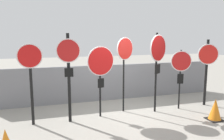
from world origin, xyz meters
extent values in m
plane|color=gray|center=(0.00, 0.00, 0.00)|extent=(40.00, 40.00, 0.00)
cube|color=slate|center=(0.00, 1.62, 0.68)|extent=(8.77, 0.12, 1.36)
cylinder|color=black|center=(-2.83, -0.08, 1.09)|extent=(0.08, 0.08, 2.17)
cylinder|color=white|center=(-2.83, -0.14, 1.93)|extent=(0.66, 0.10, 0.66)
cylinder|color=red|center=(-2.82, -0.16, 1.93)|extent=(0.60, 0.09, 0.60)
cylinder|color=black|center=(-1.82, -0.16, 1.27)|extent=(0.09, 0.09, 2.53)
cylinder|color=white|center=(-1.82, -0.23, 2.06)|extent=(0.67, 0.05, 0.67)
cylinder|color=red|center=(-1.83, -0.25, 2.06)|extent=(0.61, 0.04, 0.61)
cube|color=black|center=(-1.82, -0.23, 1.45)|extent=(0.24, 0.03, 0.25)
cylinder|color=black|center=(-0.88, -0.02, 0.98)|extent=(0.06, 0.06, 1.97)
cylinder|color=white|center=(-0.87, -0.07, 1.72)|extent=(0.86, 0.23, 0.88)
cylinder|color=red|center=(-0.87, -0.08, 1.72)|extent=(0.80, 0.22, 0.82)
cube|color=black|center=(-0.87, -0.07, 1.06)|extent=(0.20, 0.07, 0.28)
cylinder|color=black|center=(-0.04, 0.21, 1.16)|extent=(0.05, 0.05, 2.33)
cylinder|color=white|center=(-0.02, 0.17, 2.06)|extent=(0.65, 0.35, 0.72)
cylinder|color=red|center=(-0.01, 0.15, 2.06)|extent=(0.59, 0.32, 0.66)
cylinder|color=black|center=(0.94, -0.12, 1.28)|extent=(0.06, 0.06, 2.56)
cylinder|color=white|center=(0.96, -0.16, 2.08)|extent=(0.75, 0.43, 0.84)
cylinder|color=#AD0F0F|center=(0.97, -0.18, 2.08)|extent=(0.70, 0.40, 0.78)
cube|color=black|center=(0.96, -0.16, 1.41)|extent=(0.25, 0.15, 0.30)
cylinder|color=black|center=(1.85, -0.11, 1.00)|extent=(0.05, 0.05, 2.00)
cylinder|color=white|center=(1.83, -0.15, 1.64)|extent=(0.65, 0.23, 0.68)
cylinder|color=red|center=(1.83, -0.17, 1.64)|extent=(0.60, 0.21, 0.62)
cube|color=black|center=(1.83, -0.15, 1.05)|extent=(0.20, 0.09, 0.33)
cylinder|color=black|center=(2.97, -0.02, 1.17)|extent=(0.09, 0.09, 2.34)
cylinder|color=white|center=(2.95, -0.08, 1.83)|extent=(0.69, 0.23, 0.72)
cylinder|color=red|center=(2.95, -0.10, 1.83)|extent=(0.63, 0.21, 0.66)
cube|color=black|center=(2.28, -1.30, 0.01)|extent=(0.43, 0.43, 0.02)
cone|color=orange|center=(2.28, -1.30, 0.33)|extent=(0.36, 0.36, 0.62)
camera|label=1|loc=(-2.44, -6.29, 2.44)|focal=35.00mm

